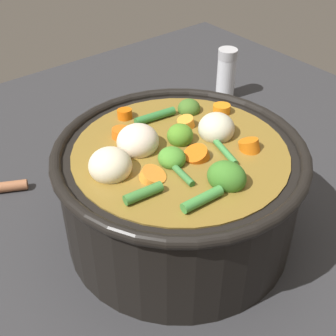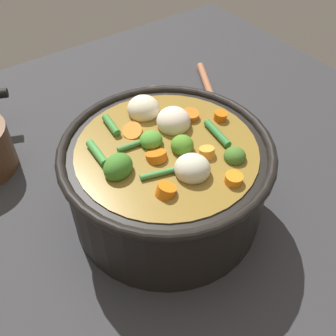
{
  "view_description": "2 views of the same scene",
  "coord_description": "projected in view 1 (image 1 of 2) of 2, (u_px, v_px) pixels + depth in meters",
  "views": [
    {
      "loc": [
        -0.33,
        0.28,
        0.43
      ],
      "look_at": [
        0.01,
        0.01,
        0.11
      ],
      "focal_mm": 49.47,
      "sensor_mm": 36.0,
      "label": 1
    },
    {
      "loc": [
        -0.23,
        -0.32,
        0.49
      ],
      "look_at": [
        -0.01,
        -0.02,
        0.11
      ],
      "focal_mm": 42.9,
      "sensor_mm": 36.0,
      "label": 2
    }
  ],
  "objects": [
    {
      "name": "cooking_pot",
      "position": [
        179.0,
        190.0,
        0.56
      ],
      "size": [
        0.29,
        0.29,
        0.16
      ],
      "color": "black",
      "rests_on": "ground_plane"
    },
    {
      "name": "ground_plane",
      "position": [
        179.0,
        232.0,
        0.6
      ],
      "size": [
        1.1,
        1.1,
        0.0
      ],
      "primitive_type": "plane",
      "color": "#2D2D30"
    },
    {
      "name": "salt_shaker",
      "position": [
        226.0,
        74.0,
        0.86
      ],
      "size": [
        0.04,
        0.04,
        0.1
      ],
      "color": "silver",
      "rests_on": "ground_plane"
    }
  ]
}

